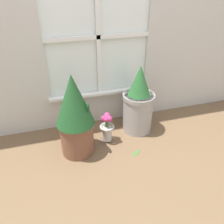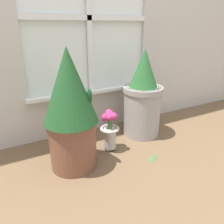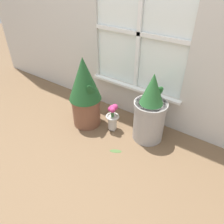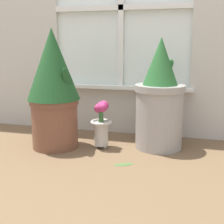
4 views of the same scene
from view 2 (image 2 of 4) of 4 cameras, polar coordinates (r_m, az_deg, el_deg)
ground_plane at (r=1.40m, az=5.59°, el=-14.34°), size 10.00×10.00×0.00m
potted_plant_left at (r=1.26m, az=-10.76°, el=0.82°), size 0.32×0.32×0.73m
potted_plant_right at (r=1.69m, az=7.98°, el=3.50°), size 0.30×0.30×0.67m
flower_vase at (r=1.50m, az=-0.64°, el=-4.29°), size 0.13×0.13×0.29m
fallen_leaf at (r=1.50m, az=10.61°, el=-11.74°), size 0.12×0.09×0.01m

